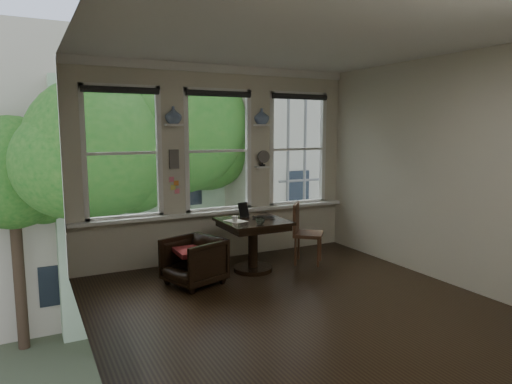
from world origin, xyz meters
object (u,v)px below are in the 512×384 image
side_chair_right (308,234)px  laptop (264,218)px  table (253,245)px  armchair_left (194,261)px  mug (235,219)px

side_chair_right → laptop: size_ratio=2.81×
table → armchair_left: (-0.96, -0.16, -0.06)m
armchair_left → table: bearing=80.6°
armchair_left → mug: (0.66, 0.13, 0.48)m
mug → table: bearing=5.6°
laptop → mug: (-0.47, -0.04, 0.03)m
table → mug: size_ratio=9.47×
armchair_left → laptop: bearing=79.6°
side_chair_right → mug: bearing=129.7°
side_chair_right → armchair_left: bearing=134.0°
table → laptop: (0.18, 0.01, 0.39)m
table → side_chair_right: bearing=-2.7°
table → mug: 0.51m
armchair_left → mug: mug is taller
side_chair_right → mug: size_ratio=9.68×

